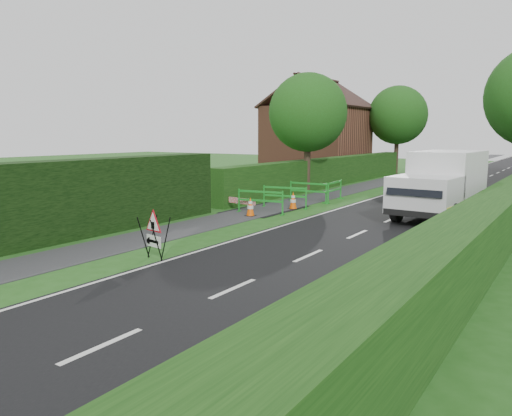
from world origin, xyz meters
The scene contains 20 objects.
ground centered at (0.00, 0.00, 0.00)m, with size 120.00×120.00×0.00m, color #204F16.
road_surface centered at (2.50, 35.00, 0.00)m, with size 6.00×90.00×0.02m, color black.
footpath centered at (-3.00, 35.00, 0.01)m, with size 2.00×90.00×0.02m, color #2D2D30.
hedge_west_far centered at (-5.00, 22.00, 0.00)m, with size 1.00×24.00×1.80m, color #14380F.
house_west centered at (-10.00, 30.00, 2.90)m, with size 7.50×7.40×7.88m.
tree_nw centered at (-4.60, 18.00, 4.48)m, with size 4.40×4.40×6.70m.
tree_fw centered at (-4.60, 34.00, 4.83)m, with size 4.80×4.80×7.24m.
triangle_sign centered at (-0.75, 1.89, 0.79)m, with size 0.92×0.92×1.14m.
works_van centered at (3.93, 13.10, 1.39)m, with size 2.62×5.88×2.62m.
traffic_cone_0 centered at (4.56, 11.40, 0.39)m, with size 0.38×0.38×0.79m.
traffic_cone_1 centered at (5.02, 12.88, 0.39)m, with size 0.38×0.38×0.79m.
traffic_cone_2 centered at (5.21, 16.19, 0.39)m, with size 0.38×0.38×0.79m.
traffic_cone_3 centered at (-2.55, 9.16, 0.39)m, with size 0.38×0.38×0.79m.
traffic_cone_4 centered at (-2.03, 11.77, 0.39)m, with size 0.38×0.38×0.79m.
ped_barrier_0 centered at (-2.60, 9.99, 0.63)m, with size 2.09×0.65×1.00m.
ped_barrier_1 centered at (-2.54, 11.90, 0.63)m, with size 2.09×0.74×1.00m.
ped_barrier_2 centered at (-2.49, 14.18, 0.63)m, with size 2.07×0.43×1.00m.
ped_barrier_3 centered at (-1.68, 15.27, 0.63)m, with size 0.48×2.08×1.00m.
redwhite_plank centered at (-3.59, 10.05, 0.00)m, with size 1.50×0.04×0.25m, color red.
hatchback_car centered at (1.64, 24.86, 0.62)m, with size 1.47×3.66×1.25m, color silver.
Camera 1 is at (8.60, -7.37, 3.32)m, focal length 35.00 mm.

